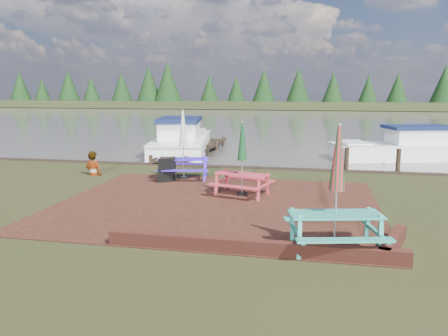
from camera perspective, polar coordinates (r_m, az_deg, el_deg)
The scene contains 13 objects.
ground at distance 11.56m, azimuth -2.01°, elevation -6.03°, with size 120.00×120.00×0.00m, color black.
paving at distance 12.50m, azimuth -0.93°, elevation -4.72°, with size 9.00×7.50×0.02m, color #3C1C13.
brick_wall at distance 8.94m, azimuth 7.91°, elevation -10.09°, with size 6.21×1.79×0.30m.
water at distance 47.97m, azimuth 8.50°, elevation 6.29°, with size 120.00×60.00×0.02m, color #434039.
far_treeline at distance 76.83m, azimuth 9.81°, elevation 10.16°, with size 120.00×10.00×8.10m.
picnic_table_teal at distance 9.08m, azimuth 14.40°, elevation -5.04°, with size 2.16×2.01×2.56m.
picnic_table_red at distance 13.36m, azimuth 2.38°, elevation -0.29°, with size 1.98×1.86×2.27m.
picnic_table_blue at distance 15.88m, azimuth -5.31°, elevation 1.66°, with size 2.11×1.96×2.50m.
chalkboard at distance 15.43m, azimuth -7.43°, elevation -0.22°, with size 0.58×0.77×0.88m.
jetty at distance 23.11m, azimuth -3.88°, elevation 2.47°, with size 1.76×9.08×1.00m.
boat_jetty at distance 23.21m, azimuth -5.53°, elevation 3.33°, with size 3.93×7.92×2.20m.
boat_near at distance 23.38m, azimuth 22.61°, elevation 2.37°, with size 7.12×4.07×1.82m.
person at distance 17.24m, azimuth -16.81°, elevation 2.09°, with size 0.67×0.44×1.84m, color gray.
Camera 1 is at (2.63, -10.78, 3.24)m, focal length 35.00 mm.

